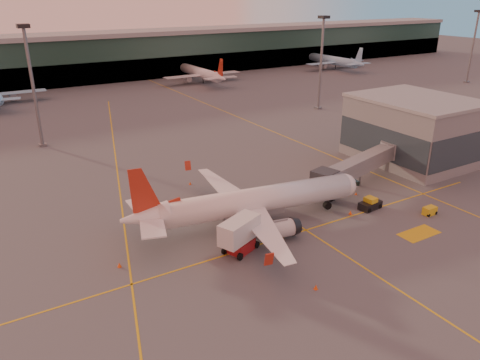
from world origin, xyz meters
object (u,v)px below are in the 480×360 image
gpu_cart (430,211)px  pushback_tug (370,204)px  catering_truck (240,234)px  main_airplane (250,203)px

gpu_cart → pushback_tug: 8.79m
catering_truck → pushback_tug: size_ratio=1.72×
main_airplane → pushback_tug: (18.98, -5.11, -2.79)m
gpu_cart → pushback_tug: (-6.26, 6.17, 0.16)m
pushback_tug → gpu_cart: bearing=-50.4°
main_airplane → catering_truck: main_airplane is taller
main_airplane → catering_truck: 7.81m
gpu_cart → pushback_tug: bearing=134.7°
main_airplane → pushback_tug: size_ratio=9.44×
main_airplane → pushback_tug: main_airplane is taller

